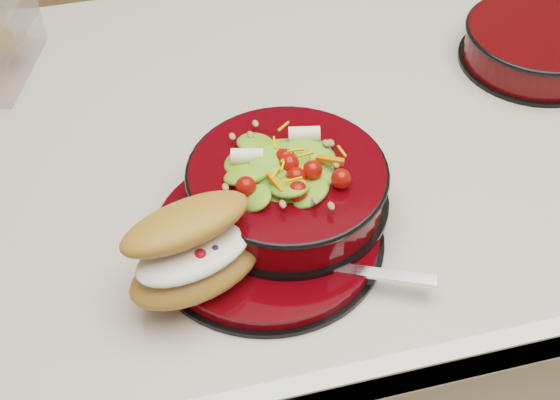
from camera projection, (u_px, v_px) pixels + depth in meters
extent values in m
cube|color=white|center=(233.00, 353.00, 1.30)|extent=(1.16, 0.66, 0.86)
cube|color=beige|center=(217.00, 153.00, 0.98)|extent=(1.24, 0.74, 0.04)
cube|color=white|center=(290.00, 400.00, 0.74)|extent=(1.24, 0.02, 0.05)
cylinder|color=black|center=(267.00, 240.00, 0.85)|extent=(0.26, 0.26, 0.01)
cylinder|color=#500206|center=(267.00, 233.00, 0.84)|extent=(0.24, 0.24, 0.01)
torus|color=black|center=(278.00, 236.00, 0.83)|extent=(0.14, 0.14, 0.01)
cylinder|color=black|center=(287.00, 200.00, 0.86)|extent=(0.23, 0.23, 0.01)
cylinder|color=#500206|center=(287.00, 184.00, 0.85)|extent=(0.21, 0.21, 0.04)
torus|color=black|center=(287.00, 172.00, 0.83)|extent=(0.22, 0.22, 0.01)
ellipsoid|color=#578D27|center=(287.00, 175.00, 0.84)|extent=(0.18, 0.18, 0.07)
sphere|color=red|center=(328.00, 139.00, 0.81)|extent=(0.02, 0.02, 0.02)
sphere|color=red|center=(308.00, 122.00, 0.83)|extent=(0.02, 0.02, 0.02)
sphere|color=red|center=(277.00, 119.00, 0.84)|extent=(0.02, 0.02, 0.02)
sphere|color=red|center=(251.00, 132.00, 0.82)|extent=(0.02, 0.02, 0.02)
sphere|color=red|center=(246.00, 153.00, 0.80)|extent=(0.02, 0.02, 0.02)
sphere|color=red|center=(265.00, 171.00, 0.78)|extent=(0.02, 0.02, 0.02)
sphere|color=red|center=(299.00, 174.00, 0.78)|extent=(0.02, 0.02, 0.02)
sphere|color=red|center=(325.00, 161.00, 0.79)|extent=(0.02, 0.02, 0.02)
cylinder|color=silver|center=(305.00, 119.00, 0.84)|extent=(0.03, 0.04, 0.02)
cylinder|color=silver|center=(246.00, 141.00, 0.81)|extent=(0.04, 0.03, 0.02)
cube|color=orange|center=(276.00, 167.00, 0.78)|extent=(0.03, 0.03, 0.01)
cube|color=orange|center=(331.00, 144.00, 0.81)|extent=(0.03, 0.02, 0.01)
ellipsoid|color=#AA7034|center=(196.00, 269.00, 0.77)|extent=(0.16, 0.12, 0.04)
ellipsoid|color=white|center=(194.00, 253.00, 0.76)|extent=(0.14, 0.10, 0.02)
ellipsoid|color=#AA7034|center=(189.00, 223.00, 0.75)|extent=(0.15, 0.11, 0.03)
sphere|color=red|center=(171.00, 253.00, 0.75)|extent=(0.02, 0.02, 0.02)
sphere|color=red|center=(200.00, 256.00, 0.75)|extent=(0.02, 0.02, 0.02)
sphere|color=#191947|center=(184.00, 246.00, 0.75)|extent=(0.01, 0.01, 0.01)
sphere|color=#191947|center=(205.00, 245.00, 0.76)|extent=(0.01, 0.01, 0.01)
sphere|color=#191947|center=(194.00, 252.00, 0.75)|extent=(0.01, 0.01, 0.01)
sphere|color=#191947|center=(215.00, 250.00, 0.75)|extent=(0.01, 0.01, 0.01)
cube|color=silver|center=(367.00, 272.00, 0.79)|extent=(0.13, 0.07, 0.00)
cube|color=silver|center=(284.00, 260.00, 0.80)|extent=(0.05, 0.04, 0.00)
cylinder|color=black|center=(533.00, 60.00, 1.08)|extent=(0.21, 0.21, 0.01)
cylinder|color=#460405|center=(537.00, 44.00, 1.06)|extent=(0.19, 0.19, 0.05)
torus|color=black|center=(541.00, 31.00, 1.05)|extent=(0.20, 0.20, 0.01)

